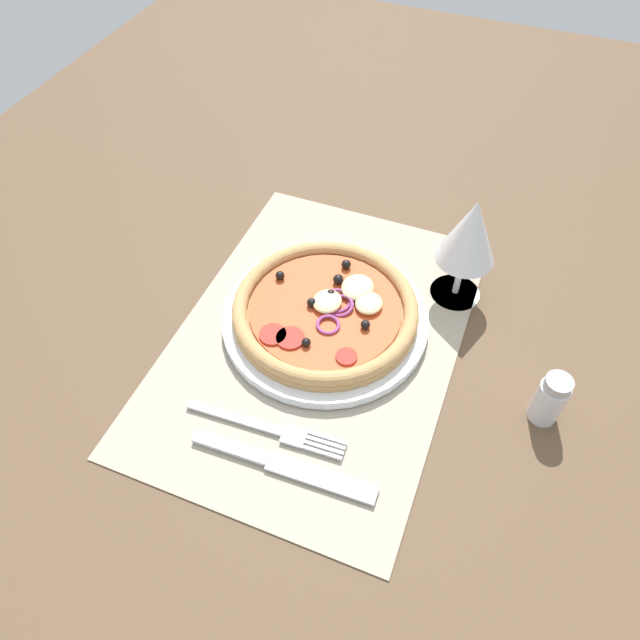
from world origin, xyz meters
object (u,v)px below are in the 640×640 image
Objects in this scene: plate at (324,318)px; fork at (273,430)px; knife at (284,466)px; wine_glass at (470,235)px; pepper_shaker at (550,399)px; pizza at (325,309)px.

fork is at bearing 1.56° from plate.
wine_glass is (-30.40, 10.62, 9.41)cm from knife.
fork is 1.21× the size of wine_glass.
fork is 31.61cm from wine_glass.
pepper_shaker is (-12.74, 26.40, 2.63)cm from fork.
pepper_shaker is at bearing 32.23° from knife.
knife is 33.55cm from wine_glass.
pizza is at bearing -51.82° from wine_glass.
knife is at bearing -19.26° from wine_glass.
pizza reaches higher than fork.
pepper_shaker is (3.45, 26.75, 0.46)cm from pizza.
pizza is 3.34× the size of pepper_shaker.
pepper_shaker is at bearing 82.80° from plate.
wine_glass reaches higher than pizza.
plate is 1.25× the size of knife.
pepper_shaker reaches higher than knife.
plate is at bearing -97.20° from pepper_shaker.
pizza reaches higher than plate.
knife reaches higher than fork.
fork is at bearing 1.25° from pizza.
pizza is 1.50× the size of wine_glass.
fork is at bearing -26.40° from wine_glass.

